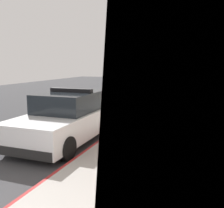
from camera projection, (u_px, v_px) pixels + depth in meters
name	position (u px, v px, depth m)	size (l,w,h in m)	color
ground_plane	(64.00, 110.00, 14.36)	(28.44, 60.00, 0.20)	#353538
sidewalk_pavement	(172.00, 114.00, 12.25)	(2.93, 60.00, 0.15)	gray
curb_painted_edge	(142.00, 112.00, 12.77)	(0.08, 60.00, 0.15)	maroon
police_cruiser	(71.00, 117.00, 8.44)	(1.94, 4.84, 1.68)	white
parked_car_silver_ahead	(142.00, 89.00, 17.66)	(1.94, 4.84, 1.56)	black
parked_car_dark_far	(164.00, 80.00, 26.73)	(1.94, 4.84, 1.56)	#B2B5BA
fire_hydrant	(111.00, 138.00, 6.91)	(0.44, 0.40, 0.76)	#4C4C51
street_tree	(163.00, 38.00, 11.73)	(2.56, 2.56, 4.76)	brown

